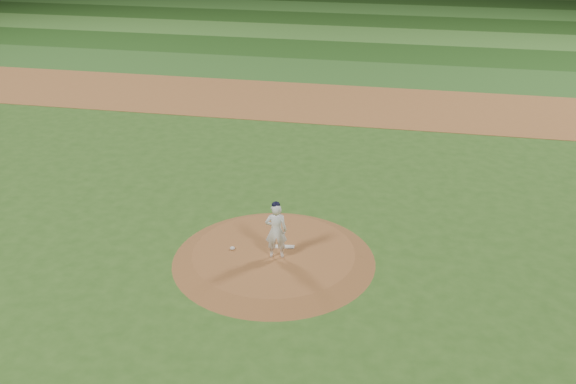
{
  "coord_description": "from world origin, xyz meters",
  "views": [
    {
      "loc": [
        3.24,
        -14.56,
        9.21
      ],
      "look_at": [
        0.0,
        2.0,
        1.1
      ],
      "focal_mm": 40.0,
      "sensor_mm": 36.0,
      "label": 1
    }
  ],
  "objects_px": {
    "pitchers_mound": "(274,256)",
    "rosin_bag": "(232,248)",
    "pitching_rubber": "(283,247)",
    "pitcher_on_mound": "(276,230)"
  },
  "relations": [
    {
      "from": "rosin_bag",
      "to": "pitchers_mound",
      "type": "bearing_deg",
      "value": 4.71
    },
    {
      "from": "pitchers_mound",
      "to": "rosin_bag",
      "type": "distance_m",
      "value": 1.15
    },
    {
      "from": "pitchers_mound",
      "to": "pitching_rubber",
      "type": "relative_size",
      "value": 9.07
    },
    {
      "from": "pitchers_mound",
      "to": "pitching_rubber",
      "type": "xyz_separation_m",
      "value": [
        0.2,
        0.29,
        0.14
      ]
    },
    {
      "from": "pitchers_mound",
      "to": "rosin_bag",
      "type": "bearing_deg",
      "value": -175.29
    },
    {
      "from": "pitching_rubber",
      "to": "rosin_bag",
      "type": "relative_size",
      "value": 4.47
    },
    {
      "from": "pitchers_mound",
      "to": "pitching_rubber",
      "type": "bearing_deg",
      "value": 54.89
    },
    {
      "from": "rosin_bag",
      "to": "pitcher_on_mound",
      "type": "bearing_deg",
      "value": -5.89
    },
    {
      "from": "pitchers_mound",
      "to": "rosin_bag",
      "type": "height_order",
      "value": "rosin_bag"
    },
    {
      "from": "pitching_rubber",
      "to": "pitcher_on_mound",
      "type": "bearing_deg",
      "value": -107.19
    }
  ]
}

